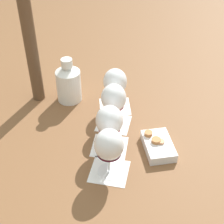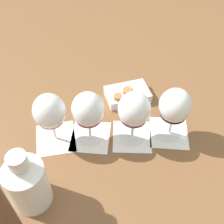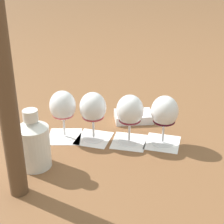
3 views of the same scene
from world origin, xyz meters
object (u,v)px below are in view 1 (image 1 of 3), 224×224
at_px(ceramic_vase, 69,83).
at_px(wine_glass_1, 114,100).
at_px(snack_dish, 158,145).
at_px(wine_glass_0, 115,83).
at_px(wine_glass_2, 109,122).
at_px(wine_glass_3, 109,146).

bearing_deg(ceramic_vase, wine_glass_1, 104.32).
xyz_separation_m(ceramic_vase, snack_dish, (-0.11, 0.42, -0.06)).
xyz_separation_m(wine_glass_0, snack_dish, (0.01, 0.28, -0.09)).
height_order(wine_glass_2, ceramic_vase, ceramic_vase).
relative_size(wine_glass_1, snack_dish, 1.01).
bearing_deg(wine_glass_3, snack_dish, 177.24).
bearing_deg(wine_glass_3, wine_glass_0, -127.84).
relative_size(wine_glass_0, ceramic_vase, 0.91).
bearing_deg(wine_glass_2, ceramic_vase, -94.14).
bearing_deg(wine_glass_1, ceramic_vase, -75.68).
bearing_deg(wine_glass_0, snack_dish, 86.90).
height_order(wine_glass_1, wine_glass_2, same).
bearing_deg(ceramic_vase, wine_glass_2, 85.86).
distance_m(ceramic_vase, snack_dish, 0.44).
xyz_separation_m(wine_glass_2, snack_dish, (-0.13, 0.10, -0.09)).
height_order(wine_glass_2, snack_dish, wine_glass_2).
bearing_deg(wine_glass_0, wine_glass_2, 50.48).
height_order(wine_glass_3, ceramic_vase, ceramic_vase).
xyz_separation_m(wine_glass_0, ceramic_vase, (0.12, -0.15, -0.03)).
distance_m(wine_glass_0, wine_glass_1, 0.10).
relative_size(wine_glass_3, ceramic_vase, 0.91).
relative_size(wine_glass_2, ceramic_vase, 0.91).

